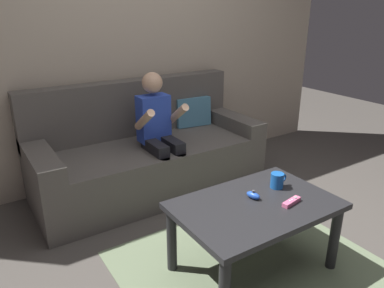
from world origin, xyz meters
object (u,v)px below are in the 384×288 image
person_seated_on_couch (159,130)px  coffee_mug (277,180)px  game_remote_pink_near_edge (292,202)px  couch (147,155)px  nunchuk_blue (253,195)px  coffee_table (255,214)px

person_seated_on_couch → coffee_mug: size_ratio=8.71×
person_seated_on_couch → game_remote_pink_near_edge: bearing=-81.3°
couch → person_seated_on_couch: size_ratio=1.85×
person_seated_on_couch → coffee_mug: (0.27, -1.05, -0.08)m
game_remote_pink_near_edge → coffee_mug: bearing=68.3°
nunchuk_blue → coffee_mug: coffee_mug is taller
person_seated_on_couch → nunchuk_blue: size_ratio=10.55×
coffee_mug → couch: bearing=103.1°
couch → game_remote_pink_near_edge: 1.45m
nunchuk_blue → coffee_table: bearing=-114.9°
person_seated_on_couch → game_remote_pink_near_edge: 1.26m
nunchuk_blue → coffee_mug: size_ratio=0.83×
game_remote_pink_near_edge → coffee_mug: (0.08, 0.19, 0.04)m
person_seated_on_couch → coffee_mug: person_seated_on_couch is taller
coffee_table → nunchuk_blue: size_ratio=9.51×
coffee_table → nunchuk_blue: (0.02, 0.05, 0.09)m
person_seated_on_couch → nunchuk_blue: person_seated_on_couch is taller
game_remote_pink_near_edge → nunchuk_blue: (-0.14, 0.17, 0.01)m
nunchuk_blue → person_seated_on_couch: bearing=92.5°
game_remote_pink_near_edge → coffee_mug: 0.21m
coffee_table → coffee_mug: 0.28m
coffee_table → couch: bearing=92.0°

